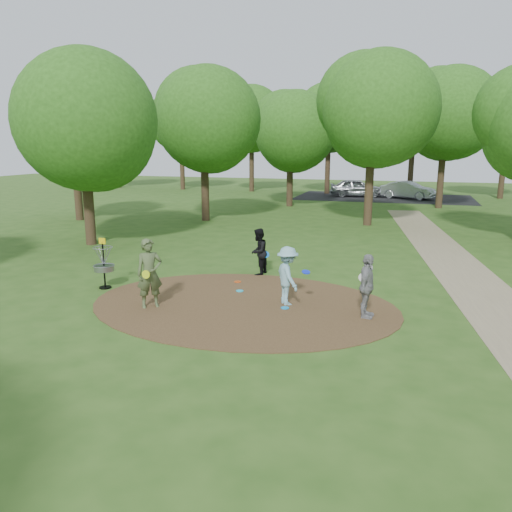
% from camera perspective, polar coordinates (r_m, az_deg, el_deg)
% --- Properties ---
extents(ground, '(100.00, 100.00, 0.00)m').
position_cam_1_polar(ground, '(13.57, -1.51, -5.60)').
color(ground, '#2D5119').
rests_on(ground, ground).
extents(dirt_clearing, '(8.40, 8.40, 0.02)m').
position_cam_1_polar(dirt_clearing, '(13.57, -1.51, -5.56)').
color(dirt_clearing, '#47301C').
rests_on(dirt_clearing, ground).
extents(footpath, '(7.55, 39.89, 0.01)m').
position_cam_1_polar(footpath, '(15.00, 25.55, -5.06)').
color(footpath, '#8C7A5B').
rests_on(footpath, ground).
extents(parking_lot, '(14.00, 8.00, 0.01)m').
position_cam_1_polar(parking_lot, '(42.47, 14.36, 6.50)').
color(parking_lot, black).
rests_on(parking_lot, ground).
extents(player_observer_with_disc, '(0.81, 0.77, 1.86)m').
position_cam_1_polar(player_observer_with_disc, '(13.40, -12.07, -1.98)').
color(player_observer_with_disc, '#4A5A34').
rests_on(player_observer_with_disc, ground).
extents(player_throwing_with_disc, '(1.19, 1.19, 1.60)m').
position_cam_1_polar(player_throwing_with_disc, '(13.40, 3.63, -2.29)').
color(player_throwing_with_disc, '#84B8C5').
rests_on(player_throwing_with_disc, ground).
extents(player_walking_with_disc, '(0.69, 0.81, 1.55)m').
position_cam_1_polar(player_walking_with_disc, '(16.50, 0.28, 0.49)').
color(player_walking_with_disc, black).
rests_on(player_walking_with_disc, ground).
extents(player_waiting_with_disc, '(0.49, 0.99, 1.63)m').
position_cam_1_polar(player_waiting_with_disc, '(12.65, 12.54, -3.41)').
color(player_waiting_with_disc, gray).
rests_on(player_waiting_with_disc, ground).
extents(disc_ground_cyan, '(0.22, 0.22, 0.02)m').
position_cam_1_polar(disc_ground_cyan, '(14.73, -1.87, -4.00)').
color(disc_ground_cyan, '#1BB9DF').
rests_on(disc_ground_cyan, dirt_clearing).
extents(disc_ground_blue, '(0.22, 0.22, 0.02)m').
position_cam_1_polar(disc_ground_blue, '(13.25, 3.33, -5.94)').
color(disc_ground_blue, '#0D92E3').
rests_on(disc_ground_blue, dirt_clearing).
extents(disc_ground_red, '(0.22, 0.22, 0.02)m').
position_cam_1_polar(disc_ground_red, '(15.70, -2.11, -2.95)').
color(disc_ground_red, '#D04614').
rests_on(disc_ground_red, dirt_clearing).
extents(car_left, '(4.56, 2.42, 1.48)m').
position_cam_1_polar(car_left, '(42.60, 11.39, 7.66)').
color(car_left, '#9A9DA1').
rests_on(car_left, ground).
extents(car_right, '(4.46, 2.79, 1.39)m').
position_cam_1_polar(car_right, '(41.90, 16.98, 7.22)').
color(car_right, '#A5A8AC').
rests_on(car_right, ground).
extents(disc_golf_basket, '(0.63, 0.63, 1.54)m').
position_cam_1_polar(disc_golf_basket, '(15.58, -17.04, -0.42)').
color(disc_golf_basket, black).
rests_on(disc_golf_basket, ground).
extents(tree_ring, '(37.24, 45.70, 9.05)m').
position_cam_1_polar(tree_ring, '(20.99, 14.28, 15.09)').
color(tree_ring, '#332316').
rests_on(tree_ring, ground).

